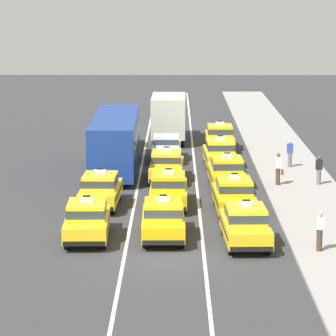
{
  "coord_description": "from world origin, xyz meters",
  "views": [
    {
      "loc": [
        0.45,
        -36.39,
        10.62
      ],
      "look_at": [
        0.05,
        12.39,
        1.3
      ],
      "focal_mm": 101.48,
      "sensor_mm": 36.0,
      "label": 1
    }
  ],
  "objects": [
    {
      "name": "pedestrian_near_crosswalk",
      "position": [
        7.21,
        18.8,
        0.96
      ],
      "size": [
        0.36,
        0.24,
        1.6
      ],
      "color": "slate",
      "rests_on": "sidewalk_curb"
    },
    {
      "name": "taxi_left_second",
      "position": [
        -3.23,
        8.95,
        0.88
      ],
      "size": [
        1.95,
        4.61,
        1.96
      ],
      "color": "black",
      "rests_on": "ground"
    },
    {
      "name": "sidewalk_curb",
      "position": [
        7.2,
        15.0,
        0.07
      ],
      "size": [
        4.0,
        90.0,
        0.15
      ],
      "primitive_type": "cube",
      "color": "#9E9993",
      "rests_on": "ground"
    },
    {
      "name": "taxi_right_third",
      "position": [
        3.2,
        13.5,
        0.88
      ],
      "size": [
        1.95,
        4.61,
        1.96
      ],
      "color": "black",
      "rests_on": "ground"
    },
    {
      "name": "box_truck_center_fifth",
      "position": [
        -0.03,
        29.23,
        1.78
      ],
      "size": [
        2.36,
        6.98,
        3.27
      ],
      "color": "black",
      "rests_on": "ground"
    },
    {
      "name": "taxi_center_second",
      "position": [
        0.1,
        9.0,
        0.88
      ],
      "size": [
        1.85,
        4.57,
        1.96
      ],
      "color": "black",
      "rests_on": "ground"
    },
    {
      "name": "pedestrian_trailing",
      "position": [
        5.97,
        13.66,
        1.02
      ],
      "size": [
        0.47,
        0.24,
        1.73
      ],
      "color": "#473828",
      "rests_on": "sidewalk_curb"
    },
    {
      "name": "taxi_right_nearest",
      "position": [
        3.38,
        2.08,
        0.88
      ],
      "size": [
        1.98,
        4.62,
        1.96
      ],
      "color": "black",
      "rests_on": "ground"
    },
    {
      "name": "ground_plane",
      "position": [
        0.0,
        0.0,
        0.0
      ],
      "size": [
        160.0,
        160.0,
        0.0
      ],
      "primitive_type": "plane",
      "color": "#353538"
    },
    {
      "name": "taxi_right_second",
      "position": [
        3.25,
        7.81,
        0.88
      ],
      "size": [
        1.96,
        4.61,
        1.96
      ],
      "color": "black",
      "rests_on": "ground"
    },
    {
      "name": "pedestrian_by_storefront",
      "position": [
        6.26,
        0.63,
        0.98
      ],
      "size": [
        0.36,
        0.24,
        1.64
      ],
      "color": "#473828",
      "rests_on": "sidewalk_curb"
    },
    {
      "name": "pedestrian_mid_block",
      "position": [
        8.17,
        13.75,
        0.94
      ],
      "size": [
        0.36,
        0.24,
        1.56
      ],
      "color": "slate",
      "rests_on": "sidewalk_curb"
    },
    {
      "name": "lane_stripe_center_right",
      "position": [
        1.6,
        20.0,
        0.0
      ],
      "size": [
        0.14,
        80.0,
        0.01
      ],
      "primitive_type": "cube",
      "color": "silver",
      "rests_on": "ground"
    },
    {
      "name": "taxi_left_nearest",
      "position": [
        -3.32,
        2.84,
        0.88
      ],
      "size": [
        1.95,
        4.61,
        1.96
      ],
      "color": "black",
      "rests_on": "ground"
    },
    {
      "name": "taxi_right_fifth",
      "position": [
        3.38,
        25.7,
        0.88
      ],
      "size": [
        1.82,
        4.56,
        1.96
      ],
      "color": "black",
      "rests_on": "ground"
    },
    {
      "name": "taxi_left_fourth",
      "position": [
        -3.11,
        26.85,
        0.88
      ],
      "size": [
        1.87,
        4.58,
        1.96
      ],
      "color": "black",
      "rests_on": "ground"
    },
    {
      "name": "taxi_center_nearest",
      "position": [
        -0.07,
        3.03,
        0.88
      ],
      "size": [
        1.88,
        4.58,
        1.96
      ],
      "color": "black",
      "rests_on": "ground"
    },
    {
      "name": "sedan_center_fourth",
      "position": [
        -0.12,
        21.76,
        0.85
      ],
      "size": [
        1.79,
        4.31,
        1.58
      ],
      "color": "black",
      "rests_on": "ground"
    },
    {
      "name": "bus_left_third",
      "position": [
        -3.09,
        18.38,
        1.82
      ],
      "size": [
        2.64,
        11.23,
        3.22
      ],
      "color": "black",
      "rests_on": "ground"
    },
    {
      "name": "taxi_center_third",
      "position": [
        -0.05,
        15.39,
        0.88
      ],
      "size": [
        1.93,
        4.6,
        1.96
      ],
      "color": "black",
      "rests_on": "ground"
    },
    {
      "name": "taxi_right_fourth",
      "position": [
        3.11,
        19.43,
        0.88
      ],
      "size": [
        1.96,
        4.61,
        1.96
      ],
      "color": "black",
      "rests_on": "ground"
    },
    {
      "name": "lane_stripe_left_center",
      "position": [
        -1.6,
        20.0,
        0.0
      ],
      "size": [
        0.14,
        80.0,
        0.01
      ],
      "primitive_type": "cube",
      "color": "silver",
      "rests_on": "ground"
    }
  ]
}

